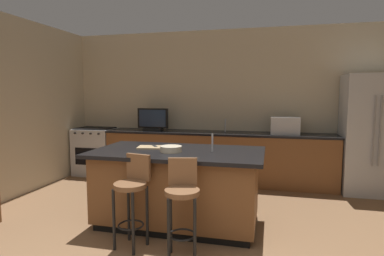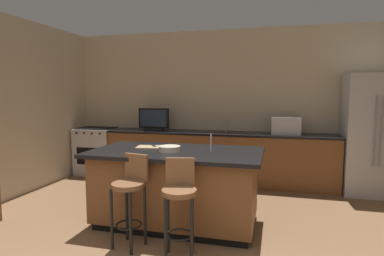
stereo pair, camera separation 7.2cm
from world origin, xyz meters
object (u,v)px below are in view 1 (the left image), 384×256
tv_monitor (153,120)px  refrigerator (369,134)px  bar_stool_right (182,200)px  cutting_board (153,147)px  microwave (285,126)px  kitchen_island (178,187)px  bar_stool_left (132,193)px  range_oven (96,151)px  fruit_bowl (171,149)px  tv_remote (155,146)px

tv_monitor → refrigerator: bearing=0.1°
bar_stool_right → cutting_board: bar_stool_right is taller
refrigerator → microwave: 1.31m
kitchen_island → microwave: microwave is taller
refrigerator → tv_monitor: size_ratio=3.25×
bar_stool_left → range_oven: bearing=139.6°
bar_stool_right → fruit_bowl: bearing=102.6°
refrigerator → range_oven: bearing=179.5°
refrigerator → range_oven: 4.99m
fruit_bowl → microwave: bearing=56.5°
cutting_board → refrigerator: bearing=31.5°
tv_monitor → fruit_bowl: (1.01, -2.05, -0.16)m
refrigerator → bar_stool_left: size_ratio=1.98×
microwave → tv_monitor: (-2.40, -0.05, 0.05)m
microwave → cutting_board: bearing=-132.0°
tv_monitor → cutting_board: (0.70, -1.84, -0.19)m
kitchen_island → microwave: size_ratio=4.32×
kitchen_island → tv_remote: 0.61m
range_oven → bar_stool_left: bar_stool_left is taller
bar_stool_right → range_oven: bearing=119.7°
bar_stool_right → tv_monitor: bearing=102.8°
bar_stool_left → fruit_bowl: bearing=79.2°
range_oven → fruit_bowl: size_ratio=3.65×
bar_stool_right → fruit_bowl: 0.83m
bar_stool_right → cutting_board: size_ratio=2.61×
kitchen_island → cutting_board: bearing=164.9°
bar_stool_left → bar_stool_right: 0.58m
cutting_board → fruit_bowl: bearing=-33.7°
kitchen_island → tv_remote: size_ratio=12.20×
microwave → bar_stool_left: 3.18m
kitchen_island → bar_stool_left: bearing=-113.4°
microwave → bar_stool_left: bearing=-121.5°
kitchen_island → bar_stool_right: size_ratio=2.12×
tv_monitor → tv_remote: (0.70, -1.78, -0.19)m
refrigerator → tv_monitor: (-3.71, -0.01, 0.16)m
kitchen_island → tv_remote: (-0.36, 0.16, 0.46)m
bar_stool_left → fruit_bowl: 0.73m
range_oven → microwave: (3.65, 0.00, 0.60)m
kitchen_island → bar_stool_left: (-0.30, -0.68, 0.11)m
tv_remote → range_oven: bearing=103.3°
bar_stool_left → fruit_bowl: fruit_bowl is taller
refrigerator → cutting_board: size_ratio=5.16×
microwave → tv_monitor: 2.40m
bar_stool_right → cutting_board: 1.14m
range_oven → cutting_board: size_ratio=2.53×
tv_remote → tv_monitor: bearing=78.0°
kitchen_island → bar_stool_right: bar_stool_right is taller
fruit_bowl → tv_remote: 0.41m
kitchen_island → range_oven: bearing=139.3°
fruit_bowl → tv_remote: bearing=139.0°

